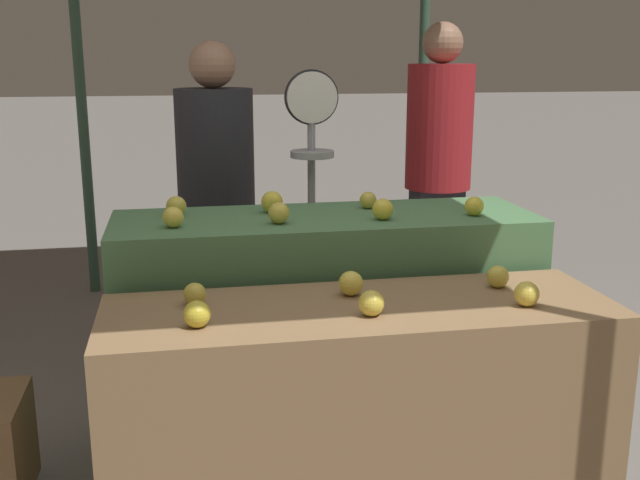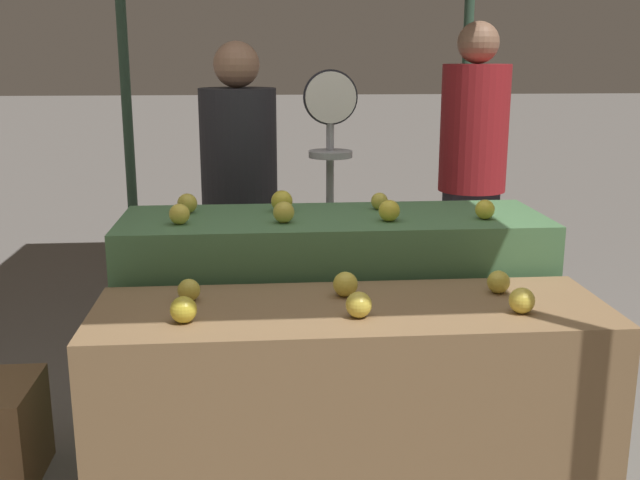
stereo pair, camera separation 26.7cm
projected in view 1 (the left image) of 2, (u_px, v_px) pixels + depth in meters
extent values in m
cylinder|color=#33513D|center=(81.00, 98.00, 4.98)|extent=(0.07, 0.07, 2.70)
cylinder|color=#33513D|center=(422.00, 94.00, 5.41)|extent=(0.07, 0.07, 2.70)
cube|color=olive|center=(359.00, 421.00, 2.53)|extent=(1.68, 0.55, 0.83)
cube|color=#4C7A4C|center=(325.00, 334.00, 3.09)|extent=(1.68, 0.55, 1.00)
sphere|color=gold|center=(197.00, 314.00, 2.23)|extent=(0.08, 0.08, 0.08)
sphere|color=yellow|center=(371.00, 303.00, 2.33)|extent=(0.08, 0.08, 0.08)
sphere|color=yellow|center=(527.00, 294.00, 2.42)|extent=(0.08, 0.08, 0.08)
sphere|color=gold|center=(195.00, 294.00, 2.43)|extent=(0.08, 0.08, 0.08)
sphere|color=yellow|center=(351.00, 283.00, 2.53)|extent=(0.08, 0.08, 0.08)
sphere|color=gold|center=(498.00, 277.00, 2.61)|extent=(0.08, 0.08, 0.08)
sphere|color=yellow|center=(173.00, 217.00, 2.75)|extent=(0.08, 0.08, 0.08)
sphere|color=gold|center=(279.00, 213.00, 2.82)|extent=(0.08, 0.08, 0.08)
sphere|color=gold|center=(383.00, 209.00, 2.88)|extent=(0.08, 0.08, 0.08)
sphere|color=gold|center=(474.00, 206.00, 2.96)|extent=(0.08, 0.08, 0.08)
sphere|color=gold|center=(176.00, 206.00, 2.95)|extent=(0.08, 0.08, 0.08)
sphere|color=gold|center=(272.00, 202.00, 3.01)|extent=(0.09, 0.09, 0.09)
sphere|color=gold|center=(368.00, 200.00, 3.10)|extent=(0.07, 0.07, 0.07)
cylinder|color=#99999E|center=(312.00, 249.00, 3.54)|extent=(0.04, 0.04, 1.46)
cylinder|color=black|center=(311.00, 97.00, 3.37)|extent=(0.25, 0.01, 0.25)
cylinder|color=silver|center=(312.00, 97.00, 3.35)|extent=(0.23, 0.02, 0.23)
cylinder|color=#99999E|center=(312.00, 139.00, 3.40)|extent=(0.01, 0.01, 0.14)
cylinder|color=#99999E|center=(312.00, 154.00, 3.41)|extent=(0.20, 0.20, 0.03)
cube|color=#2D2D38|center=(220.00, 303.00, 3.82)|extent=(0.29, 0.18, 0.79)
cylinder|color=#232328|center=(215.00, 160.00, 3.64)|extent=(0.39, 0.39, 0.68)
sphere|color=#936B51|center=(212.00, 65.00, 3.54)|extent=(0.22, 0.22, 0.22)
cube|color=#2D2D38|center=(435.00, 255.00, 4.63)|extent=(0.31, 0.20, 0.84)
cylinder|color=maroon|center=(440.00, 127.00, 4.44)|extent=(0.43, 0.43, 0.73)
sphere|color=#936B51|center=(443.00, 43.00, 4.32)|extent=(0.24, 0.24, 0.24)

